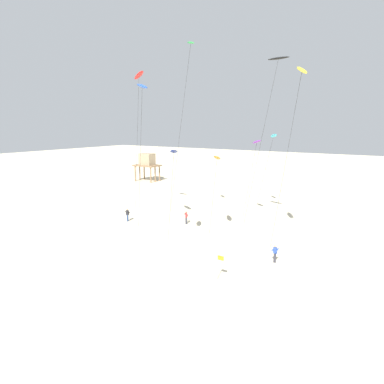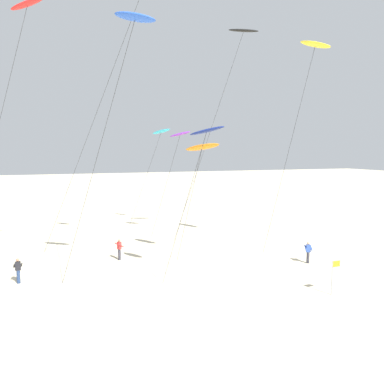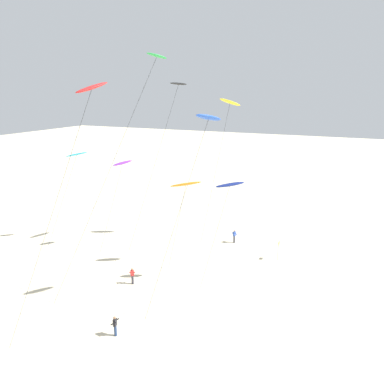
{
  "view_description": "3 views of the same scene",
  "coord_description": "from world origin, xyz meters",
  "px_view_note": "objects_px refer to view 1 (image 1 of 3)",
  "views": [
    {
      "loc": [
        19.24,
        -25.2,
        12.4
      ],
      "look_at": [
        -1.35,
        7.11,
        4.81
      ],
      "focal_mm": 31.98,
      "sensor_mm": 36.0,
      "label": 1
    },
    {
      "loc": [
        -8.4,
        -19.82,
        8.65
      ],
      "look_at": [
        1.58,
        7.35,
        5.49
      ],
      "focal_mm": 35.06,
      "sensor_mm": 36.0,
      "label": 2
    },
    {
      "loc": [
        -30.22,
        -8.59,
        18.03
      ],
      "look_at": [
        0.33,
        5.11,
        8.74
      ],
      "focal_mm": 33.93,
      "sensor_mm": 36.0,
      "label": 3
    }
  ],
  "objects_px": {
    "kite_cyan": "(273,137)",
    "kite_purple": "(257,143)",
    "kite_red": "(139,77)",
    "kite_flyer_furthest": "(275,253)",
    "kite_green": "(190,50)",
    "marker_flag": "(219,262)",
    "kite_black": "(278,62)",
    "kite_orange": "(217,158)",
    "kite_yellow": "(302,72)",
    "kite_navy": "(174,152)",
    "kite_flyer_nearest": "(186,217)",
    "kite_flyer_middle": "(128,215)",
    "kite_blue": "(142,88)",
    "stilt_house": "(147,161)"
  },
  "relations": [
    {
      "from": "kite_green",
      "to": "kite_orange",
      "type": "relative_size",
      "value": 2.26
    },
    {
      "from": "kite_green",
      "to": "kite_orange",
      "type": "bearing_deg",
      "value": -14.45
    },
    {
      "from": "kite_flyer_middle",
      "to": "stilt_house",
      "type": "height_order",
      "value": "stilt_house"
    },
    {
      "from": "kite_flyer_furthest",
      "to": "kite_black",
      "type": "bearing_deg",
      "value": 113.71
    },
    {
      "from": "kite_flyer_middle",
      "to": "kite_cyan",
      "type": "bearing_deg",
      "value": 46.95
    },
    {
      "from": "kite_black",
      "to": "stilt_house",
      "type": "xyz_separation_m",
      "value": [
        -36.61,
        22.99,
        -14.19
      ]
    },
    {
      "from": "kite_black",
      "to": "kite_purple",
      "type": "relative_size",
      "value": 1.79
    },
    {
      "from": "kite_cyan",
      "to": "kite_navy",
      "type": "xyz_separation_m",
      "value": [
        -2.71,
        -20.01,
        -0.95
      ]
    },
    {
      "from": "kite_flyer_furthest",
      "to": "stilt_house",
      "type": "bearing_deg",
      "value": 143.4
    },
    {
      "from": "kite_green",
      "to": "kite_flyer_nearest",
      "type": "distance_m",
      "value": 19.61
    },
    {
      "from": "kite_red",
      "to": "kite_yellow",
      "type": "bearing_deg",
      "value": -8.57
    },
    {
      "from": "kite_orange",
      "to": "kite_navy",
      "type": "height_order",
      "value": "kite_navy"
    },
    {
      "from": "kite_flyer_nearest",
      "to": "kite_red",
      "type": "bearing_deg",
      "value": -166.58
    },
    {
      "from": "kite_orange",
      "to": "kite_green",
      "type": "bearing_deg",
      "value": 165.55
    },
    {
      "from": "kite_green",
      "to": "kite_flyer_middle",
      "type": "bearing_deg",
      "value": -172.58
    },
    {
      "from": "kite_red",
      "to": "kite_flyer_middle",
      "type": "distance_m",
      "value": 17.29
    },
    {
      "from": "kite_purple",
      "to": "kite_flyer_furthest",
      "type": "bearing_deg",
      "value": -59.33
    },
    {
      "from": "kite_purple",
      "to": "kite_flyer_nearest",
      "type": "xyz_separation_m",
      "value": [
        -6.9,
        -5.37,
        -9.3
      ]
    },
    {
      "from": "kite_red",
      "to": "stilt_house",
      "type": "height_order",
      "value": "kite_red"
    },
    {
      "from": "kite_green",
      "to": "marker_flag",
      "type": "distance_m",
      "value": 23.15
    },
    {
      "from": "kite_red",
      "to": "kite_black",
      "type": "bearing_deg",
      "value": 5.8
    },
    {
      "from": "kite_cyan",
      "to": "stilt_house",
      "type": "bearing_deg",
      "value": 160.5
    },
    {
      "from": "kite_blue",
      "to": "kite_green",
      "type": "xyz_separation_m",
      "value": [
        1.93,
        5.78,
        4.35
      ]
    },
    {
      "from": "marker_flag",
      "to": "kite_cyan",
      "type": "bearing_deg",
      "value": 100.12
    },
    {
      "from": "kite_flyer_nearest",
      "to": "kite_flyer_middle",
      "type": "distance_m",
      "value": 7.75
    },
    {
      "from": "kite_flyer_nearest",
      "to": "kite_flyer_middle",
      "type": "bearing_deg",
      "value": -156.49
    },
    {
      "from": "marker_flag",
      "to": "kite_black",
      "type": "bearing_deg",
      "value": 90.52
    },
    {
      "from": "kite_black",
      "to": "marker_flag",
      "type": "bearing_deg",
      "value": -89.48
    },
    {
      "from": "kite_orange",
      "to": "stilt_house",
      "type": "xyz_separation_m",
      "value": [
        -31.62,
        26.26,
        -4.54
      ]
    },
    {
      "from": "kite_cyan",
      "to": "kite_orange",
      "type": "xyz_separation_m",
      "value": [
        -0.89,
        -14.74,
        -1.82
      ]
    },
    {
      "from": "kite_red",
      "to": "kite_flyer_nearest",
      "type": "xyz_separation_m",
      "value": [
        5.95,
        1.42,
        -17.17
      ]
    },
    {
      "from": "marker_flag",
      "to": "kite_flyer_middle",
      "type": "bearing_deg",
      "value": 154.27
    },
    {
      "from": "kite_flyer_furthest",
      "to": "kite_navy",
      "type": "bearing_deg",
      "value": -166.34
    },
    {
      "from": "kite_cyan",
      "to": "kite_flyer_middle",
      "type": "bearing_deg",
      "value": -133.05
    },
    {
      "from": "kite_cyan",
      "to": "stilt_house",
      "type": "height_order",
      "value": "kite_cyan"
    },
    {
      "from": "kite_yellow",
      "to": "kite_purple",
      "type": "xyz_separation_m",
      "value": [
        -7.74,
        9.9,
        -6.5
      ]
    },
    {
      "from": "kite_green",
      "to": "kite_flyer_middle",
      "type": "relative_size",
      "value": 12.74
    },
    {
      "from": "stilt_house",
      "to": "marker_flag",
      "type": "bearing_deg",
      "value": -43.7
    },
    {
      "from": "kite_cyan",
      "to": "kite_purple",
      "type": "distance_m",
      "value": 6.42
    },
    {
      "from": "kite_cyan",
      "to": "kite_navy",
      "type": "height_order",
      "value": "kite_cyan"
    },
    {
      "from": "kite_black",
      "to": "kite_red",
      "type": "distance_m",
      "value": 16.92
    },
    {
      "from": "kite_red",
      "to": "kite_flyer_nearest",
      "type": "distance_m",
      "value": 18.23
    },
    {
      "from": "kite_flyer_furthest",
      "to": "stilt_house",
      "type": "height_order",
      "value": "stilt_house"
    },
    {
      "from": "kite_red",
      "to": "kite_flyer_furthest",
      "type": "relative_size",
      "value": 11.24
    },
    {
      "from": "kite_purple",
      "to": "marker_flag",
      "type": "bearing_deg",
      "value": -76.63
    },
    {
      "from": "kite_cyan",
      "to": "kite_yellow",
      "type": "relative_size",
      "value": 0.64
    },
    {
      "from": "kite_red",
      "to": "kite_flyer_furthest",
      "type": "bearing_deg",
      "value": -12.98
    },
    {
      "from": "kite_blue",
      "to": "kite_cyan",
      "type": "height_order",
      "value": "kite_blue"
    },
    {
      "from": "kite_navy",
      "to": "kite_yellow",
      "type": "bearing_deg",
      "value": 19.37
    },
    {
      "from": "kite_yellow",
      "to": "kite_cyan",
      "type": "bearing_deg",
      "value": 115.78
    }
  ]
}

